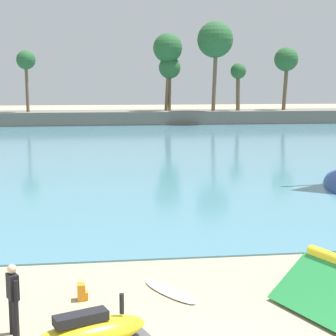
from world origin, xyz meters
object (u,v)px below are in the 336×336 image
Objects in this scene: surfboard at (170,292)px; person_rigging_by_gear at (13,297)px; watercraft_on_trailer at (90,335)px; backpack_by_trailer at (82,292)px.

person_rigging_by_gear is at bearing 87.55° from surfboard.
backpack_by_trailer is at bearing 94.41° from watercraft_on_trailer.
backpack_by_trailer is 0.21× the size of surfboard.
backpack_by_trailer is (-0.24, 3.16, -0.31)m from watercraft_on_trailer.
watercraft_on_trailer is 3.95m from surfboard.
surfboard is at bearing 57.67° from watercraft_on_trailer.
person_rigging_by_gear is (-1.70, 1.31, 0.38)m from watercraft_on_trailer.
surfboard is at bearing 3.80° from backpack_by_trailer.
person_rigging_by_gear is at bearing -128.17° from backpack_by_trailer.
backpack_by_trailer reaches higher than surfboard.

